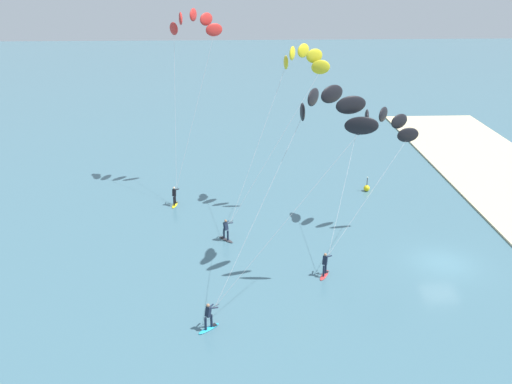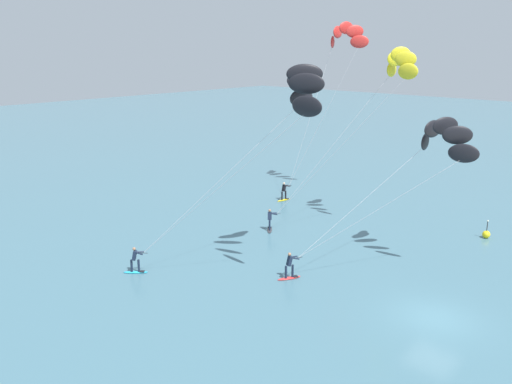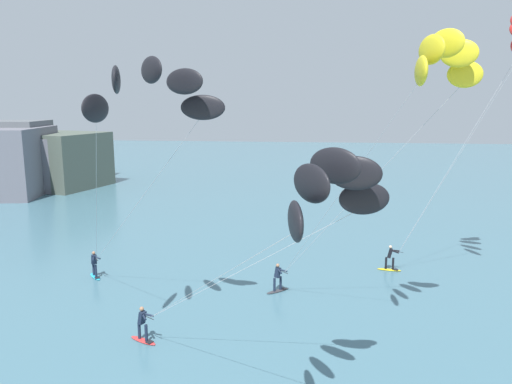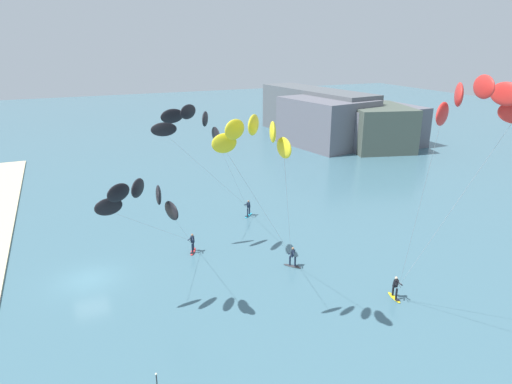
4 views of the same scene
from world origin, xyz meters
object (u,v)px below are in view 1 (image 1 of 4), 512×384
at_px(marker_buoy, 367,188).
at_px(kitesurfer_far_out, 327,114).
at_px(kitesurfer_nearshore, 380,128).
at_px(kitesurfer_mid_water, 193,30).
at_px(kitesurfer_downwind, 299,66).

bearing_deg(marker_buoy, kitesurfer_far_out, 156.36).
distance_m(kitesurfer_nearshore, kitesurfer_mid_water, 18.82).
relative_size(kitesurfer_mid_water, kitesurfer_far_out, 1.25).
relative_size(kitesurfer_nearshore, kitesurfer_mid_water, 0.69).
bearing_deg(kitesurfer_mid_water, kitesurfer_far_out, -153.22).
xyz_separation_m(kitesurfer_nearshore, kitesurfer_downwind, (4.35, 5.65, 3.91)).
height_order(kitesurfer_far_out, kitesurfer_downwind, kitesurfer_downwind).
relative_size(kitesurfer_far_out, kitesurfer_downwind, 0.93).
bearing_deg(marker_buoy, kitesurfer_nearshore, 171.36).
bearing_deg(kitesurfer_far_out, kitesurfer_mid_water, 26.78).
bearing_deg(kitesurfer_mid_water, marker_buoy, -102.38).
height_order(kitesurfer_nearshore, marker_buoy, kitesurfer_nearshore).
xyz_separation_m(kitesurfer_far_out, kitesurfer_downwind, (11.50, 0.42, 0.95)).
xyz_separation_m(kitesurfer_far_out, marker_buoy, (14.50, -6.35, -10.58)).
distance_m(kitesurfer_nearshore, kitesurfer_far_out, 9.34).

